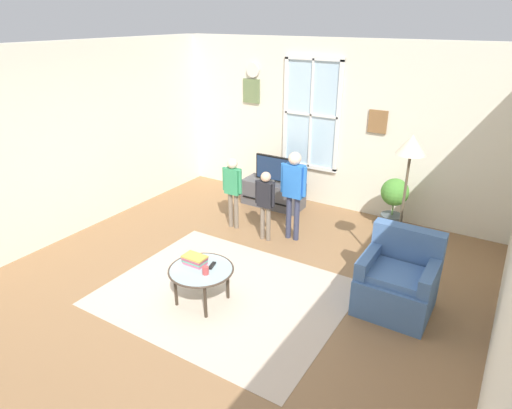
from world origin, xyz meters
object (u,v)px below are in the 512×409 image
object	(u,v)px
tv_stand	(273,194)
coffee_table	(201,271)
remote_near_books	(212,266)
cup	(205,270)
person_black_shirt	(266,198)
potted_plant_by_window	(394,201)
person_green_shirt	(233,185)
person_blue_shirt	(294,186)
television	(274,169)
armchair	(398,282)
book_stack	(195,260)
floor_lamp	(409,161)

from	to	relation	value
tv_stand	coffee_table	xyz separation A→B (m)	(0.68, -2.79, 0.18)
coffee_table	remote_near_books	distance (m)	0.13
cup	person_black_shirt	size ratio (longest dim) A/B	0.09
cup	potted_plant_by_window	bearing A→B (deg)	68.24
person_green_shirt	person_blue_shirt	size ratio (longest dim) A/B	0.84
television	person_green_shirt	distance (m)	1.04
armchair	person_blue_shirt	size ratio (longest dim) A/B	0.67
tv_stand	book_stack	bearing A→B (deg)	-78.51
person_green_shirt	person_blue_shirt	bearing A→B (deg)	8.19
coffee_table	remote_near_books	size ratio (longest dim) A/B	5.16
television	remote_near_books	world-z (taller)	television
person_black_shirt	potted_plant_by_window	distance (m)	1.91
book_stack	person_black_shirt	size ratio (longest dim) A/B	0.26
book_stack	remote_near_books	bearing A→B (deg)	16.58
armchair	tv_stand	bearing A→B (deg)	145.34
television	remote_near_books	size ratio (longest dim) A/B	4.57
person_green_shirt	floor_lamp	size ratio (longest dim) A/B	0.60
armchair	person_green_shirt	distance (m)	2.76
book_stack	tv_stand	bearing A→B (deg)	101.49
book_stack	person_blue_shirt	size ratio (longest dim) A/B	0.20
remote_near_books	potted_plant_by_window	distance (m)	3.03
tv_stand	person_black_shirt	distance (m)	1.32
floor_lamp	book_stack	bearing A→B (deg)	-140.26
armchair	potted_plant_by_window	bearing A→B (deg)	107.38
person_black_shirt	floor_lamp	world-z (taller)	floor_lamp
tv_stand	cup	size ratio (longest dim) A/B	11.73
television	armchair	xyz separation A→B (m)	(2.54, -1.75, -0.33)
book_stack	cup	size ratio (longest dim) A/B	3.00
television	cup	distance (m)	2.95
cup	person_black_shirt	distance (m)	1.74
remote_near_books	book_stack	bearing A→B (deg)	-163.42
television	armchair	world-z (taller)	armchair
person_blue_shirt	floor_lamp	world-z (taller)	floor_lamp
remote_near_books	person_green_shirt	world-z (taller)	person_green_shirt
tv_stand	television	xyz separation A→B (m)	(-0.00, -0.00, 0.44)
armchair	coffee_table	world-z (taller)	armchair
cup	remote_near_books	size ratio (longest dim) A/B	0.62
coffee_table	potted_plant_by_window	size ratio (longest dim) A/B	0.89
armchair	television	bearing A→B (deg)	145.38
tv_stand	book_stack	xyz separation A→B (m)	(0.56, -2.74, 0.27)
book_stack	floor_lamp	world-z (taller)	floor_lamp
remote_near_books	television	bearing A→B (deg)	105.63
cup	person_blue_shirt	distance (m)	1.97
armchair	coffee_table	xyz separation A→B (m)	(-1.86, -1.03, 0.07)
remote_near_books	floor_lamp	size ratio (longest dim) A/B	0.08
coffee_table	floor_lamp	size ratio (longest dim) A/B	0.40
person_blue_shirt	person_black_shirt	distance (m)	0.42
remote_near_books	person_black_shirt	distance (m)	1.58
armchair	remote_near_books	distance (m)	2.02
tv_stand	television	size ratio (longest dim) A/B	1.60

